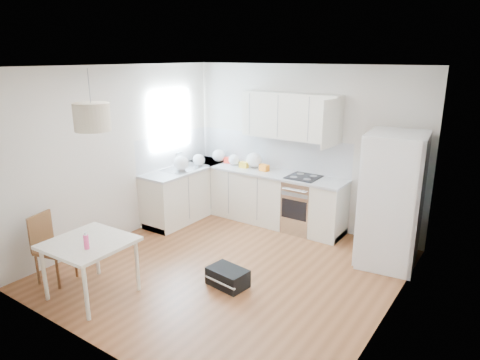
# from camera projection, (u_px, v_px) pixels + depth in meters

# --- Properties ---
(floor) EXTENTS (4.20, 4.20, 0.00)m
(floor) POSITION_uv_depth(u_px,v_px,m) (229.00, 269.00, 5.90)
(floor) COLOR brown
(floor) RESTS_ON ground
(ceiling) EXTENTS (4.20, 4.20, 0.00)m
(ceiling) POSITION_uv_depth(u_px,v_px,m) (228.00, 66.00, 5.14)
(ceiling) COLOR white
(ceiling) RESTS_ON wall_back
(wall_back) EXTENTS (4.20, 0.00, 4.20)m
(wall_back) POSITION_uv_depth(u_px,v_px,m) (302.00, 147.00, 7.18)
(wall_back) COLOR beige
(wall_back) RESTS_ON floor
(wall_left) EXTENTS (0.00, 4.20, 4.20)m
(wall_left) POSITION_uv_depth(u_px,v_px,m) (120.00, 154.00, 6.66)
(wall_left) COLOR beige
(wall_left) RESTS_ON floor
(wall_right) EXTENTS (0.00, 4.20, 4.20)m
(wall_right) POSITION_uv_depth(u_px,v_px,m) (394.00, 205.00, 4.38)
(wall_right) COLOR beige
(wall_right) RESTS_ON floor
(window_glassblock) EXTENTS (0.02, 1.00, 1.00)m
(window_glassblock) POSITION_uv_depth(u_px,v_px,m) (170.00, 120.00, 7.45)
(window_glassblock) COLOR #BFE0F9
(window_glassblock) RESTS_ON wall_left
(cabinets_back) EXTENTS (3.00, 0.60, 0.88)m
(cabinets_back) POSITION_uv_depth(u_px,v_px,m) (261.00, 196.00, 7.53)
(cabinets_back) COLOR white
(cabinets_back) RESTS_ON floor
(cabinets_left) EXTENTS (0.60, 1.80, 0.88)m
(cabinets_left) POSITION_uv_depth(u_px,v_px,m) (187.00, 193.00, 7.70)
(cabinets_left) COLOR white
(cabinets_left) RESTS_ON floor
(counter_back) EXTENTS (3.02, 0.64, 0.04)m
(counter_back) POSITION_uv_depth(u_px,v_px,m) (262.00, 171.00, 7.40)
(counter_back) COLOR #B8BBBD
(counter_back) RESTS_ON cabinets_back
(counter_left) EXTENTS (0.64, 1.82, 0.04)m
(counter_left) POSITION_uv_depth(u_px,v_px,m) (186.00, 169.00, 7.57)
(counter_left) COLOR #B8BBBD
(counter_left) RESTS_ON cabinets_left
(backsplash_back) EXTENTS (3.00, 0.01, 0.58)m
(backsplash_back) POSITION_uv_depth(u_px,v_px,m) (271.00, 151.00, 7.54)
(backsplash_back) COLOR white
(backsplash_back) RESTS_ON wall_back
(backsplash_left) EXTENTS (0.01, 1.80, 0.58)m
(backsplash_left) POSITION_uv_depth(u_px,v_px,m) (173.00, 149.00, 7.65)
(backsplash_left) COLOR white
(backsplash_left) RESTS_ON wall_left
(upper_cabinets) EXTENTS (1.70, 0.32, 0.75)m
(upper_cabinets) POSITION_uv_depth(u_px,v_px,m) (291.00, 116.00, 6.99)
(upper_cabinets) COLOR white
(upper_cabinets) RESTS_ON wall_back
(range_oven) EXTENTS (0.50, 0.61, 0.88)m
(range_oven) POSITION_uv_depth(u_px,v_px,m) (302.00, 205.00, 7.09)
(range_oven) COLOR silver
(range_oven) RESTS_ON floor
(sink) EXTENTS (0.50, 0.80, 0.16)m
(sink) POSITION_uv_depth(u_px,v_px,m) (184.00, 168.00, 7.53)
(sink) COLOR silver
(sink) RESTS_ON counter_left
(refrigerator) EXTENTS (0.99, 1.03, 1.85)m
(refrigerator) POSITION_uv_depth(u_px,v_px,m) (393.00, 200.00, 5.87)
(refrigerator) COLOR white
(refrigerator) RESTS_ON floor
(dining_table) EXTENTS (0.93, 0.93, 0.71)m
(dining_table) POSITION_uv_depth(u_px,v_px,m) (89.00, 247.00, 5.08)
(dining_table) COLOR beige
(dining_table) RESTS_ON floor
(dining_chair) EXTENTS (0.46, 0.46, 0.90)m
(dining_chair) POSITION_uv_depth(u_px,v_px,m) (55.00, 249.00, 5.47)
(dining_chair) COLOR #492D16
(dining_chair) RESTS_ON floor
(drink_bottle) EXTENTS (0.07, 0.07, 0.20)m
(drink_bottle) POSITION_uv_depth(u_px,v_px,m) (86.00, 241.00, 4.84)
(drink_bottle) COLOR #F64487
(drink_bottle) RESTS_ON dining_table
(gym_bag) EXTENTS (0.54, 0.39, 0.23)m
(gym_bag) POSITION_uv_depth(u_px,v_px,m) (228.00, 277.00, 5.44)
(gym_bag) COLOR black
(gym_bag) RESTS_ON floor
(pendant_lamp) EXTENTS (0.49, 0.49, 0.31)m
(pendant_lamp) POSITION_uv_depth(u_px,v_px,m) (92.00, 117.00, 4.68)
(pendant_lamp) COLOR #C3B596
(pendant_lamp) RESTS_ON ceiling
(grocery_bag_a) EXTENTS (0.25, 0.22, 0.23)m
(grocery_bag_a) POSITION_uv_depth(u_px,v_px,m) (219.00, 156.00, 7.95)
(grocery_bag_a) COLOR white
(grocery_bag_a) RESTS_ON counter_back
(grocery_bag_b) EXTENTS (0.22, 0.19, 0.20)m
(grocery_bag_b) POSITION_uv_depth(u_px,v_px,m) (234.00, 160.00, 7.71)
(grocery_bag_b) COLOR white
(grocery_bag_b) RESTS_ON counter_back
(grocery_bag_c) EXTENTS (0.30, 0.25, 0.27)m
(grocery_bag_c) POSITION_uv_depth(u_px,v_px,m) (254.00, 160.00, 7.53)
(grocery_bag_c) COLOR white
(grocery_bag_c) RESTS_ON counter_back
(grocery_bag_d) EXTENTS (0.23, 0.19, 0.21)m
(grocery_bag_d) POSITION_uv_depth(u_px,v_px,m) (199.00, 160.00, 7.69)
(grocery_bag_d) COLOR white
(grocery_bag_d) RESTS_ON counter_back
(grocery_bag_e) EXTENTS (0.28, 0.24, 0.25)m
(grocery_bag_e) POSITION_uv_depth(u_px,v_px,m) (181.00, 163.00, 7.34)
(grocery_bag_e) COLOR white
(grocery_bag_e) RESTS_ON counter_left
(snack_orange) EXTENTS (0.18, 0.14, 0.11)m
(snack_orange) POSITION_uv_depth(u_px,v_px,m) (264.00, 168.00, 7.33)
(snack_orange) COLOR orange
(snack_orange) RESTS_ON counter_back
(snack_yellow) EXTENTS (0.16, 0.10, 0.11)m
(snack_yellow) POSITION_uv_depth(u_px,v_px,m) (244.00, 165.00, 7.54)
(snack_yellow) COLOR gold
(snack_yellow) RESTS_ON counter_back
(snack_red) EXTENTS (0.18, 0.15, 0.11)m
(snack_red) POSITION_uv_depth(u_px,v_px,m) (229.00, 160.00, 7.87)
(snack_red) COLOR red
(snack_red) RESTS_ON counter_back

